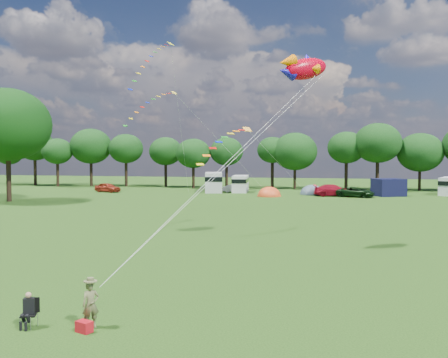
% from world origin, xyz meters
% --- Properties ---
extents(ground_plane, '(180.00, 180.00, 0.00)m').
position_xyz_m(ground_plane, '(0.00, 0.00, 0.00)').
color(ground_plane, black).
rests_on(ground_plane, ground).
extents(tree_line, '(102.98, 10.98, 10.27)m').
position_xyz_m(tree_line, '(5.30, 54.99, 6.35)').
color(tree_line, black).
rests_on(tree_line, ground).
extents(big_tree, '(10.00, 10.00, 13.28)m').
position_xyz_m(big_tree, '(-30.00, 28.00, 9.02)').
color(big_tree, black).
rests_on(big_tree, ground).
extents(car_a, '(4.41, 2.80, 1.37)m').
position_xyz_m(car_a, '(-24.63, 43.38, 0.69)').
color(car_a, maroon).
rests_on(car_a, ground).
extents(car_b, '(3.50, 1.75, 1.18)m').
position_xyz_m(car_b, '(-6.18, 46.40, 0.59)').
color(car_b, gray).
rests_on(car_b, ground).
extents(car_c, '(5.35, 2.69, 1.55)m').
position_xyz_m(car_c, '(7.65, 43.04, 0.77)').
color(car_c, '#A20D1F').
rests_on(car_c, ground).
extents(car_d, '(5.36, 3.57, 1.34)m').
position_xyz_m(car_d, '(10.34, 42.05, 0.67)').
color(car_d, black).
rests_on(car_d, ground).
extents(campervan_b, '(3.71, 6.18, 2.83)m').
position_xyz_m(campervan_b, '(-9.57, 46.85, 1.52)').
color(campervan_b, silver).
rests_on(campervan_b, ground).
extents(campervan_c, '(2.50, 5.09, 2.42)m').
position_xyz_m(campervan_c, '(-5.67, 47.41, 1.30)').
color(campervan_c, silver).
rests_on(campervan_c, ground).
extents(tent_orange, '(3.21, 3.52, 2.51)m').
position_xyz_m(tent_orange, '(-0.75, 41.24, 0.02)').
color(tent_orange, '#E24A1D').
rests_on(tent_orange, ground).
extents(tent_greyblue, '(3.52, 3.85, 2.62)m').
position_xyz_m(tent_greyblue, '(4.77, 45.34, 0.02)').
color(tent_greyblue, '#465967').
rests_on(tent_greyblue, ground).
extents(awning_navy, '(4.58, 4.24, 2.29)m').
position_xyz_m(awning_navy, '(14.75, 44.85, 1.15)').
color(awning_navy, black).
rests_on(awning_navy, ground).
extents(kite_flyer, '(0.66, 0.61, 1.52)m').
position_xyz_m(kite_flyer, '(-0.89, -9.37, 0.76)').
color(kite_flyer, '#63653D').
rests_on(kite_flyer, ground).
extents(camp_chair, '(0.61, 0.63, 1.18)m').
position_xyz_m(camp_chair, '(-2.88, -9.75, 0.70)').
color(camp_chair, '#99999E').
rests_on(camp_chair, ground).
extents(kite_bag, '(0.59, 0.49, 0.36)m').
position_xyz_m(kite_bag, '(-0.90, -9.81, 0.18)').
color(kite_bag, '#B20F1A').
rests_on(kite_bag, ground).
extents(fish_kite, '(3.40, 3.04, 1.94)m').
position_xyz_m(fish_kite, '(5.15, 6.30, 10.79)').
color(fish_kite, '#C40016').
rests_on(fish_kite, ground).
extents(streamer_kite_a, '(3.27, 5.65, 5.78)m').
position_xyz_m(streamer_kite_a, '(-11.28, 26.27, 15.78)').
color(streamer_kite_a, yellow).
rests_on(streamer_kite_a, ground).
extents(streamer_kite_b, '(4.15, 4.65, 3.78)m').
position_xyz_m(streamer_kite_b, '(-10.19, 23.18, 10.77)').
color(streamer_kite_b, yellow).
rests_on(streamer_kite_b, ground).
extents(streamer_kite_c, '(3.17, 4.94, 2.80)m').
position_xyz_m(streamer_kite_c, '(-0.23, 10.86, 6.74)').
color(streamer_kite_c, '#FFAF33').
rests_on(streamer_kite_c, ground).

